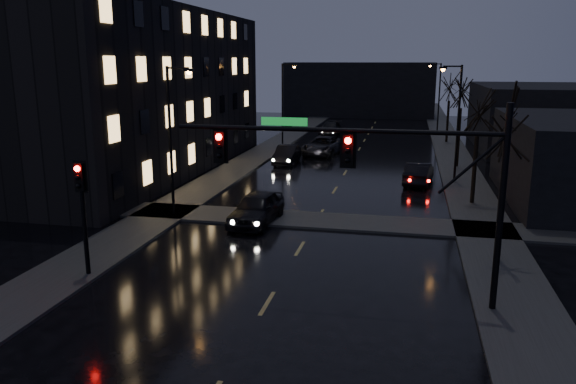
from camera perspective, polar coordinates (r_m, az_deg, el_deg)
The scene contains 21 objects.
sidewalk_left at distance 47.21m, azimuth -4.07°, elevation 3.16°, with size 3.00×140.00×0.12m, color #2D2D2B.
sidewalk_right at distance 45.54m, azimuth 16.96°, elevation 2.24°, with size 3.00×140.00×0.12m, color #2D2D2B.
sidewalk_cross at distance 29.64m, azimuth 2.87°, elevation -2.88°, with size 40.00×3.00×0.12m, color #2D2D2B.
apartment_block at distance 44.92m, azimuth -16.03°, elevation 9.81°, with size 12.00×30.00×12.00m, color black.
commercial_right_far at distance 59.18m, azimuth 24.46°, elevation 6.93°, with size 12.00×18.00×6.00m, color black.
far_block at distance 88.05m, azimuth 7.36°, elevation 10.32°, with size 22.00×10.00×8.00m, color black.
signal_mast at distance 18.94m, azimuth 9.86°, elevation 2.67°, with size 11.11×0.41×7.00m.
signal_pole_left at distance 22.79m, azimuth -20.16°, elevation -0.95°, with size 0.35×0.41×4.53m.
tree_near at distance 24.02m, azimuth 21.54°, elevation 7.40°, with size 3.52×3.52×8.08m.
tree_mid_a at distance 33.93m, azimuth 18.87°, elevation 8.38°, with size 3.30×3.30×7.58m.
tree_mid_b at distance 45.81m, azimuth 17.29°, elevation 10.55°, with size 3.74×3.74×8.59m.
tree_far at distance 59.78m, azimuth 16.14°, elevation 10.58°, with size 3.43×3.43×7.88m.
streetlight_l_near at distance 30.37m, azimuth -11.53°, elevation 6.34°, with size 1.53×0.28×8.00m.
streetlight_l_far at distance 56.06m, azimuth -0.35°, elevation 9.63°, with size 1.53×0.28×8.00m.
streetlight_r_mid at distance 39.89m, azimuth 16.64°, elevation 7.64°, with size 1.53×0.28×8.00m.
streetlight_r_far at distance 67.78m, azimuth 14.95°, elevation 9.81°, with size 1.53×0.28×8.00m.
oncoming_car_a at distance 29.10m, azimuth -3.21°, elevation -1.63°, with size 1.95×4.86×1.65m, color black.
oncoming_car_b at distance 46.01m, azimuth -0.12°, elevation 3.81°, with size 1.59×4.57×1.51m, color black.
oncoming_car_c at distance 50.66m, azimuth 3.55°, elevation 4.71°, with size 2.68×5.81×1.62m, color black.
oncoming_car_d at distance 64.07m, azimuth 4.34°, elevation 6.42°, with size 2.09×5.13×1.49m, color black.
lead_car at distance 39.40m, azimuth 13.14°, elevation 1.86°, with size 1.60×4.58×1.51m, color black.
Camera 1 is at (4.55, -9.62, 8.27)m, focal length 35.00 mm.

